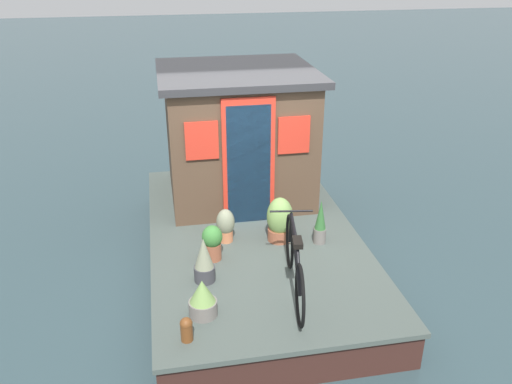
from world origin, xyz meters
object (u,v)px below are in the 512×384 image
object	(u,v)px
houseboat_cabin	(238,134)
potted_plant_basil	(320,223)
potted_plant_thyme	(280,220)
mooring_bollard	(186,328)
bicycle	(294,263)
potted_plant_rosemary	(212,242)
potted_plant_ivy	(203,299)
potted_plant_mint	(204,261)
potted_plant_succulent	(226,225)

from	to	relation	value
houseboat_cabin	potted_plant_basil	size ratio (longest dim) A/B	3.70
potted_plant_thyme	mooring_bollard	size ratio (longest dim) A/B	2.30
bicycle	potted_plant_basil	size ratio (longest dim) A/B	2.84
potted_plant_rosemary	potted_plant_ivy	size ratio (longest dim) A/B	1.08
houseboat_cabin	potted_plant_thyme	size ratio (longest dim) A/B	3.72
potted_plant_basil	mooring_bollard	xyz separation A→B (m)	(-1.61, 1.86, -0.15)
bicycle	potted_plant_rosemary	size ratio (longest dim) A/B	3.76
bicycle	houseboat_cabin	bearing A→B (deg)	4.28
potted_plant_thyme	potted_plant_mint	size ratio (longest dim) A/B	1.09
potted_plant_succulent	bicycle	bearing A→B (deg)	-154.55
bicycle	potted_plant_mint	world-z (taller)	bicycle
potted_plant_ivy	mooring_bollard	size ratio (longest dim) A/B	1.62
bicycle	potted_plant_succulent	world-z (taller)	bicycle
potted_plant_rosemary	potted_plant_ivy	world-z (taller)	potted_plant_rosemary
potted_plant_basil	potted_plant_mint	bearing A→B (deg)	110.81
potted_plant_basil	potted_plant_rosemary	bearing A→B (deg)	95.89
potted_plant_rosemary	potted_plant_succulent	xyz separation A→B (m)	(0.42, -0.22, -0.01)
potted_plant_rosemary	potted_plant_succulent	bearing A→B (deg)	-27.85
bicycle	potted_plant_ivy	bearing A→B (deg)	102.92
bicycle	potted_plant_succulent	size ratio (longest dim) A/B	3.78
potted_plant_ivy	potted_plant_basil	size ratio (longest dim) A/B	0.70
bicycle	potted_plant_mint	xyz separation A→B (m)	(0.40, 0.97, -0.10)
potted_plant_rosemary	potted_plant_thyme	bearing A→B (deg)	-71.12
potted_plant_rosemary	mooring_bollard	world-z (taller)	potted_plant_rosemary
potted_plant_rosemary	potted_plant_mint	size ratio (longest dim) A/B	0.83
potted_plant_ivy	potted_plant_mint	xyz separation A→B (m)	(0.64, -0.08, 0.06)
bicycle	potted_plant_rosemary	distance (m)	1.19
houseboat_cabin	potted_plant_thyme	distance (m)	1.73
potted_plant_basil	mooring_bollard	bearing A→B (deg)	130.92
bicycle	mooring_bollard	distance (m)	1.41
potted_plant_succulent	potted_plant_basil	world-z (taller)	potted_plant_basil
potted_plant_succulent	potted_plant_mint	bearing A→B (deg)	157.15
potted_plant_rosemary	potted_plant_mint	distance (m)	0.48
potted_plant_ivy	potted_plant_basil	bearing A→B (deg)	-53.25
houseboat_cabin	potted_plant_succulent	distance (m)	1.68
houseboat_cabin	potted_plant_mint	bearing A→B (deg)	161.75
potted_plant_rosemary	potted_plant_basil	world-z (taller)	potted_plant_basil
potted_plant_succulent	potted_plant_thyme	bearing A→B (deg)	-98.21
potted_plant_rosemary	potted_plant_ivy	xyz separation A→B (m)	(-1.09, 0.23, -0.04)
potted_plant_ivy	mooring_bollard	xyz separation A→B (m)	(-0.37, 0.20, -0.06)
houseboat_cabin	potted_plant_rosemary	distance (m)	2.11
potted_plant_rosemary	potted_plant_succulent	size ratio (longest dim) A/B	1.01
potted_plant_ivy	potted_plant_mint	distance (m)	0.65
potted_plant_rosemary	potted_plant_ivy	distance (m)	1.12
potted_plant_rosemary	mooring_bollard	distance (m)	1.53
potted_plant_basil	bicycle	bearing A→B (deg)	148.68
potted_plant_rosemary	potted_plant_mint	world-z (taller)	potted_plant_mint
potted_plant_thyme	mooring_bollard	bearing A→B (deg)	142.76
bicycle	potted_plant_basil	bearing A→B (deg)	-31.32
potted_plant_rosemary	potted_plant_basil	size ratio (longest dim) A/B	0.75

